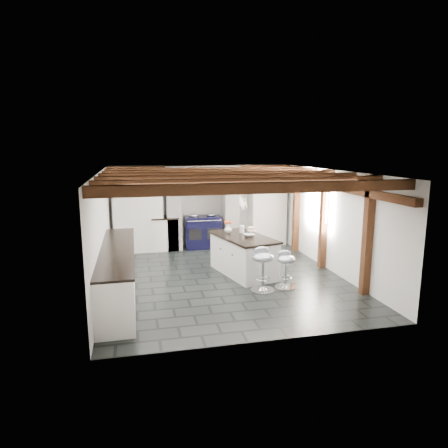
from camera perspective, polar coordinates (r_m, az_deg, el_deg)
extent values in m
plane|color=black|center=(8.80, -0.06, -7.56)|extent=(6.00, 6.00, 0.00)
plane|color=white|center=(11.41, -3.39, 2.65)|extent=(5.00, 0.00, 5.00)
plane|color=white|center=(8.33, -17.08, -0.93)|extent=(0.00, 6.00, 6.00)
plane|color=white|center=(9.37, 15.02, 0.47)|extent=(0.00, 6.00, 6.00)
plane|color=white|center=(8.36, -0.06, 7.56)|extent=(6.00, 6.00, 0.00)
cube|color=white|center=(11.05, -7.22, 1.26)|extent=(0.40, 0.60, 1.90)
cube|color=white|center=(11.31, 0.87, 1.57)|extent=(0.40, 0.60, 1.90)
cube|color=#573119|center=(11.03, -3.18, 6.75)|extent=(2.10, 0.65, 0.18)
cube|color=white|center=(11.02, -3.19, 7.56)|extent=(2.00, 0.60, 0.31)
cube|color=black|center=(10.71, -2.89, 6.95)|extent=(1.00, 0.03, 0.22)
cube|color=silver|center=(10.69, -2.88, 6.95)|extent=(0.90, 0.01, 0.14)
cube|color=white|center=(10.99, -12.16, 1.31)|extent=(1.30, 0.58, 2.00)
cube|color=white|center=(11.61, 6.16, 2.00)|extent=(1.00, 0.58, 2.00)
cube|color=white|center=(7.91, -14.91, -6.76)|extent=(0.60, 3.80, 0.88)
cube|color=black|center=(7.78, -15.08, -3.53)|extent=(0.64, 3.80, 0.04)
cube|color=white|center=(11.12, -8.44, -1.39)|extent=(0.70, 0.60, 0.88)
cube|color=black|center=(11.03, -8.50, 0.95)|extent=(0.74, 0.64, 0.04)
cube|color=#573119|center=(9.23, 14.82, 5.34)|extent=(0.15, 5.80, 0.14)
plane|color=white|center=(9.83, 13.41, 3.38)|extent=(0.00, 0.90, 0.90)
cube|color=#573119|center=(5.87, 5.58, 5.16)|extent=(5.00, 0.16, 0.16)
cube|color=#573119|center=(6.69, 3.23, 5.91)|extent=(5.00, 0.16, 0.16)
cube|color=#573119|center=(7.53, 1.41, 6.48)|extent=(5.00, 0.16, 0.16)
cube|color=#573119|center=(8.37, -0.06, 6.94)|extent=(5.00, 0.16, 0.16)
cube|color=#573119|center=(9.21, -1.26, 7.31)|extent=(5.00, 0.16, 0.16)
cube|color=#573119|center=(10.06, -2.26, 7.61)|extent=(5.00, 0.16, 0.16)
cube|color=#573119|center=(10.91, -3.10, 7.87)|extent=(5.00, 0.16, 0.16)
cube|color=#573119|center=(7.98, 19.83, -1.61)|extent=(0.15, 0.15, 2.30)
cube|color=#573119|center=(9.51, 14.04, 0.66)|extent=(0.15, 0.15, 2.30)
cube|color=#573119|center=(10.94, 10.28, 2.13)|extent=(0.15, 0.15, 2.30)
cylinder|color=black|center=(8.45, 3.00, 5.06)|extent=(0.01, 0.01, 0.56)
cylinder|color=white|center=(8.49, 2.98, 2.85)|extent=(0.09, 0.09, 0.22)
cylinder|color=black|center=(8.75, 2.78, 5.27)|extent=(0.01, 0.01, 0.56)
cylinder|color=white|center=(8.79, 2.76, 3.13)|extent=(0.09, 0.09, 0.22)
cylinder|color=black|center=(9.06, 2.58, 5.46)|extent=(0.01, 0.01, 0.56)
cylinder|color=white|center=(9.09, 2.56, 3.39)|extent=(0.09, 0.09, 0.22)
cube|color=black|center=(11.22, -3.08, -1.12)|extent=(1.00, 0.60, 0.90)
ellipsoid|color=silver|center=(11.10, -4.38, 1.25)|extent=(0.28, 0.28, 0.11)
ellipsoid|color=silver|center=(11.18, -1.84, 1.35)|extent=(0.28, 0.28, 0.11)
cylinder|color=silver|center=(10.84, -2.81, 0.45)|extent=(0.95, 0.03, 0.03)
cube|color=black|center=(10.90, -4.11, -1.50)|extent=(0.35, 0.02, 0.30)
cube|color=black|center=(10.98, -1.53, -1.38)|extent=(0.35, 0.02, 0.30)
cube|color=white|center=(8.92, 2.78, -4.59)|extent=(1.21, 1.82, 0.82)
cube|color=black|center=(8.81, 2.80, -1.89)|extent=(1.30, 1.91, 0.05)
imported|color=white|center=(9.12, 0.61, -0.71)|extent=(0.21, 0.21, 0.18)
ellipsoid|color=#E45220|center=(9.09, 0.61, 0.17)|extent=(0.19, 0.19, 0.11)
cylinder|color=white|center=(9.13, 2.56, -0.74)|extent=(0.11, 0.11, 0.17)
imported|color=white|center=(8.77, 3.63, -1.61)|extent=(0.29, 0.29, 0.06)
cylinder|color=white|center=(8.95, 3.95, -1.24)|extent=(0.05, 0.05, 0.09)
cylinder|color=white|center=(8.94, 3.95, -0.91)|extent=(0.20, 0.20, 0.01)
cylinder|color=#C8AF86|center=(8.93, 3.96, -0.66)|extent=(0.16, 0.16, 0.06)
cylinder|color=silver|center=(8.23, 8.71, -8.92)|extent=(0.41, 0.41, 0.03)
cone|color=silver|center=(8.22, 8.72, -8.65)|extent=(0.19, 0.19, 0.08)
cylinder|color=silver|center=(8.14, 8.77, -6.96)|extent=(0.05, 0.05, 0.52)
torus|color=silver|center=(8.16, 8.75, -7.53)|extent=(0.26, 0.26, 0.02)
ellipsoid|color=#969AA4|center=(8.05, 8.83, -4.99)|extent=(0.44, 0.44, 0.17)
ellipsoid|color=#969AA4|center=(8.12, 8.72, -4.17)|extent=(0.28, 0.15, 0.14)
cylinder|color=silver|center=(8.01, 5.52, -9.41)|extent=(0.48, 0.48, 0.03)
cone|color=silver|center=(7.99, 5.53, -9.08)|extent=(0.22, 0.22, 0.09)
cylinder|color=silver|center=(7.90, 5.57, -7.09)|extent=(0.05, 0.05, 0.59)
torus|color=silver|center=(7.93, 5.56, -7.76)|extent=(0.30, 0.30, 0.02)
ellipsoid|color=#969AA4|center=(7.80, 5.62, -4.75)|extent=(0.45, 0.45, 0.19)
ellipsoid|color=#969AA4|center=(7.87, 5.35, -3.79)|extent=(0.31, 0.13, 0.17)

